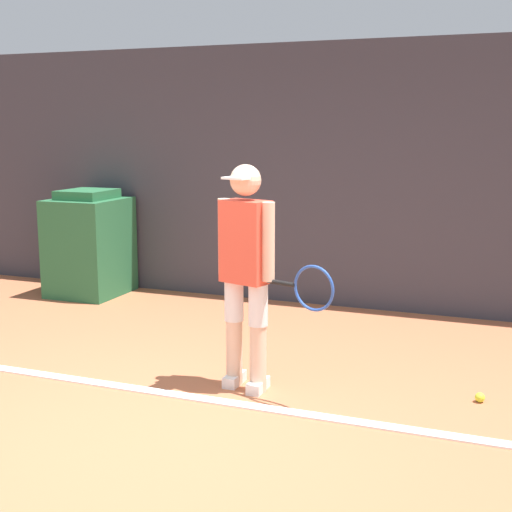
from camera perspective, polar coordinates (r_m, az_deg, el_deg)
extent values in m
plane|color=#B76642|center=(4.60, -7.78, -13.94)|extent=(24.00, 24.00, 0.00)
cube|color=#383842|center=(7.51, 5.24, 6.36)|extent=(24.00, 0.10, 2.73)
cube|color=white|center=(5.09, -4.40, -11.31)|extent=(21.60, 0.10, 0.01)
cylinder|color=beige|center=(5.28, -1.75, -7.72)|extent=(0.12, 0.12, 0.49)
cylinder|color=white|center=(5.17, -1.78, -3.56)|extent=(0.14, 0.14, 0.30)
cube|color=white|center=(5.35, -1.74, -9.81)|extent=(0.10, 0.24, 0.08)
cylinder|color=beige|center=(5.15, 0.17, -8.19)|extent=(0.12, 0.12, 0.49)
cylinder|color=white|center=(5.04, 0.17, -3.93)|extent=(0.14, 0.14, 0.30)
cube|color=white|center=(5.22, 0.17, -10.32)|extent=(0.10, 0.24, 0.08)
cube|color=#E54C38|center=(5.02, -0.83, 1.16)|extent=(0.38, 0.29, 0.58)
sphere|color=beige|center=(4.97, -0.84, 6.08)|extent=(0.22, 0.22, 0.22)
cube|color=white|center=(4.89, -1.57, 6.25)|extent=(0.21, 0.16, 0.02)
cylinder|color=beige|center=(5.14, -2.56, 1.56)|extent=(0.09, 0.09, 0.55)
cylinder|color=beige|center=(4.90, 0.99, 1.13)|extent=(0.09, 0.09, 0.55)
cylinder|color=black|center=(4.88, 2.06, -2.18)|extent=(0.23, 0.09, 0.03)
torus|color=#2851B2|center=(4.74, 4.64, -2.59)|extent=(0.31, 0.11, 0.32)
sphere|color=#D1E533|center=(5.26, 17.47, -10.75)|extent=(0.07, 0.07, 0.07)
cube|color=#28663D|center=(8.24, -13.17, 0.73)|extent=(0.74, 0.82, 1.08)
cube|color=#28663D|center=(8.16, -13.35, 4.83)|extent=(0.52, 0.58, 0.10)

